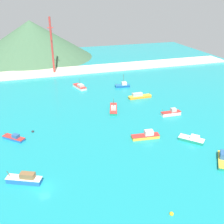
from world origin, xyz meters
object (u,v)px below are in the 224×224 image
object	(u,v)px
fishing_boat_7	(192,139)
fishing_boat_0	(14,138)
fishing_boat_1	(139,96)
fishing_boat_5	(80,87)
fishing_boat_9	(25,179)
fishing_boat_2	(146,136)
buoy_1	(33,132)
fishing_boat_8	(171,113)
fishing_boat_10	(223,159)
fishing_boat_6	(123,85)
buoy_0	(172,214)
fishing_boat_3	(113,109)
radio_tower	(52,46)

from	to	relation	value
fishing_boat_7	fishing_boat_0	bearing A→B (deg)	161.70
fishing_boat_0	fishing_boat_1	distance (m)	55.71
fishing_boat_5	fishing_boat_9	size ratio (longest dim) A/B	1.08
fishing_boat_2	buoy_1	distance (m)	37.40
fishing_boat_8	fishing_boat_7	bearing A→B (deg)	-99.47
fishing_boat_9	fishing_boat_10	bearing A→B (deg)	-7.79
buoy_1	fishing_boat_6	bearing A→B (deg)	38.12
fishing_boat_10	buoy_1	xyz separation A→B (m)	(-49.26, 32.95, -0.70)
fishing_boat_7	buoy_1	distance (m)	51.61
fishing_boat_2	buoy_1	world-z (taller)	fishing_boat_2
buoy_0	fishing_boat_0	bearing A→B (deg)	127.32
fishing_boat_3	fishing_boat_7	bearing A→B (deg)	-61.00
fishing_boat_2	fishing_boat_10	bearing A→B (deg)	-50.37
fishing_boat_6	fishing_boat_7	size ratio (longest dim) A/B	0.99
fishing_boat_5	radio_tower	distance (m)	32.88
fishing_boat_6	buoy_0	bearing A→B (deg)	-102.28
fishing_boat_8	fishing_boat_9	xyz separation A→B (m)	(-53.01, -23.93, 0.13)
fishing_boat_1	radio_tower	world-z (taller)	radio_tower
fishing_boat_3	buoy_1	distance (m)	32.06
fishing_boat_3	buoy_1	size ratio (longest dim) A/B	12.55
fishing_boat_0	buoy_1	xyz separation A→B (m)	(5.74, 3.35, -0.51)
fishing_boat_3	buoy_1	xyz separation A→B (m)	(-30.88, -8.59, -0.60)
fishing_boat_1	fishing_boat_2	world-z (taller)	fishing_boat_2
fishing_boat_6	fishing_boat_9	bearing A→B (deg)	-127.66
fishing_boat_3	fishing_boat_0	bearing A→B (deg)	-161.93
fishing_boat_8	radio_tower	xyz separation A→B (m)	(-36.15, 68.23, 14.79)
fishing_boat_10	fishing_boat_6	bearing A→B (deg)	94.59
fishing_boat_5	radio_tower	size ratio (longest dim) A/B	0.31
fishing_boat_2	fishing_boat_3	xyz separation A→B (m)	(-3.43, 23.49, -0.15)
fishing_boat_2	fishing_boat_7	xyz separation A→B (m)	(12.90, -5.97, -0.16)
fishing_boat_0	fishing_boat_7	size ratio (longest dim) A/B	0.95
fishing_boat_5	fishing_boat_6	size ratio (longest dim) A/B	1.28
fishing_boat_2	buoy_1	size ratio (longest dim) A/B	10.57
fishing_boat_3	fishing_boat_10	world-z (taller)	fishing_boat_3
fishing_boat_0	buoy_1	bearing A→B (deg)	30.27
fishing_boat_5	radio_tower	bearing A→B (deg)	108.05
fishing_boat_2	buoy_1	xyz separation A→B (m)	(-34.30, 14.89, -0.75)
fishing_boat_5	fishing_boat_10	distance (m)	75.97
fishing_boat_3	fishing_boat_9	distance (m)	48.06
fishing_boat_7	fishing_boat_8	distance (m)	19.21
fishing_boat_7	buoy_1	world-z (taller)	fishing_boat_7
fishing_boat_5	fishing_boat_9	xyz separation A→B (m)	(-25.94, -64.29, 0.23)
fishing_boat_8	fishing_boat_10	bearing A→B (deg)	-92.04
fishing_boat_2	radio_tower	world-z (taller)	radio_tower
fishing_boat_7	buoy_0	world-z (taller)	fishing_boat_7
fishing_boat_1	buoy_0	distance (m)	66.48
fishing_boat_2	fishing_boat_3	size ratio (longest dim) A/B	0.84
fishing_boat_9	radio_tower	distance (m)	94.83
fishing_boat_7	buoy_0	xyz separation A→B (m)	(-20.75, -24.71, -0.59)
fishing_boat_0	fishing_boat_5	size ratio (longest dim) A/B	0.74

